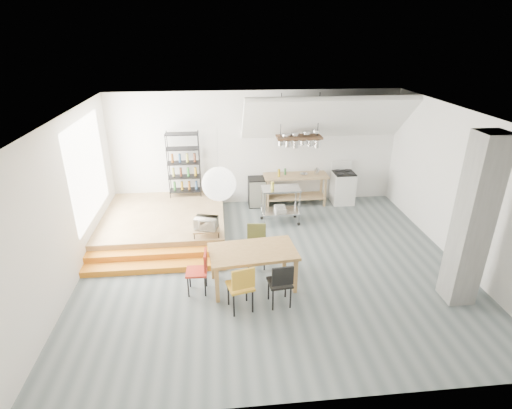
{
  "coord_description": "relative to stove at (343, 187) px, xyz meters",
  "views": [
    {
      "loc": [
        -1.1,
        -7.32,
        4.68
      ],
      "look_at": [
        -0.27,
        0.8,
        1.08
      ],
      "focal_mm": 28.0,
      "sensor_mm": 36.0,
      "label": 1
    }
  ],
  "objects": [
    {
      "name": "floor",
      "position": [
        -2.5,
        -3.16,
        -0.48
      ],
      "size": [
        8.0,
        8.0,
        0.0
      ],
      "primitive_type": "plane",
      "color": "#545F61",
      "rests_on": "ground"
    },
    {
      "name": "platform",
      "position": [
        -5.0,
        -1.16,
        -0.28
      ],
      "size": [
        3.0,
        3.0,
        0.4
      ],
      "primitive_type": "cube",
      "color": "olive",
      "rests_on": "ground"
    },
    {
      "name": "ceiling",
      "position": [
        -2.5,
        -3.16,
        2.72
      ],
      "size": [
        8.0,
        7.0,
        0.02
      ],
      "primitive_type": "cube",
      "color": "white",
      "rests_on": "wall_back"
    },
    {
      "name": "wall_back",
      "position": [
        -2.5,
        0.34,
        1.12
      ],
      "size": [
        8.0,
        0.04,
        3.2
      ],
      "primitive_type": "cube",
      "color": "silver",
      "rests_on": "ground"
    },
    {
      "name": "paper_lantern",
      "position": [
        -3.58,
        -3.92,
        1.72
      ],
      "size": [
        0.6,
        0.6,
        0.6
      ],
      "primitive_type": "sphere",
      "color": "white",
      "rests_on": "ceiling"
    },
    {
      "name": "chair_olive",
      "position": [
        -2.84,
        -3.09,
        0.07
      ],
      "size": [
        0.46,
        0.46,
        0.92
      ],
      "rotation": [
        0.0,
        0.0,
        -0.11
      ],
      "color": "brown",
      "rests_on": "ground"
    },
    {
      "name": "mini_fridge",
      "position": [
        -2.5,
        0.04,
        -0.07
      ],
      "size": [
        0.49,
        0.49,
        0.83
      ],
      "primitive_type": "cube",
      "color": "black",
      "rests_on": "ground"
    },
    {
      "name": "bowl",
      "position": [
        -1.18,
        -0.06,
        0.45
      ],
      "size": [
        0.22,
        0.22,
        0.05
      ],
      "primitive_type": "imported",
      "rotation": [
        0.0,
        0.0,
        0.08
      ],
      "color": "silver",
      "rests_on": "kitchen_counter"
    },
    {
      "name": "window_pane",
      "position": [
        -6.48,
        -1.66,
        1.32
      ],
      "size": [
        0.02,
        2.5,
        2.2
      ],
      "primitive_type": "cube",
      "color": "white",
      "rests_on": "wall_left"
    },
    {
      "name": "microwave",
      "position": [
        -3.9,
        -2.41,
        0.22
      ],
      "size": [
        0.57,
        0.46,
        0.27
      ],
      "primitive_type": "imported",
      "rotation": [
        0.0,
        0.0,
        -0.27
      ],
      "color": "beige",
      "rests_on": "microwave_shelf"
    },
    {
      "name": "chair_black",
      "position": [
        -2.55,
        -4.57,
        0.06
      ],
      "size": [
        0.45,
        0.45,
        0.9
      ],
      "rotation": [
        0.0,
        0.0,
        3.25
      ],
      "color": "black",
      "rests_on": "ground"
    },
    {
      "name": "chair_red",
      "position": [
        -4.0,
        -3.97,
        0.04
      ],
      "size": [
        0.42,
        0.42,
        0.87
      ],
      "rotation": [
        0.0,
        0.0,
        -1.61
      ],
      "color": "red",
      "rests_on": "ground"
    },
    {
      "name": "slope_ceiling",
      "position": [
        -0.7,
        -0.26,
        2.07
      ],
      "size": [
        4.4,
        1.44,
        1.32
      ],
      "primitive_type": "cube",
      "rotation": [
        -0.73,
        0.0,
        0.0
      ],
      "color": "white",
      "rests_on": "wall_back"
    },
    {
      "name": "chair_mustard",
      "position": [
        -3.26,
        -4.64,
        0.09
      ],
      "size": [
        0.53,
        0.53,
        0.95
      ],
      "rotation": [
        0.0,
        0.0,
        3.38
      ],
      "color": "gold",
      "rests_on": "ground"
    },
    {
      "name": "wire_shelving",
      "position": [
        -4.5,
        0.04,
        0.85
      ],
      "size": [
        0.88,
        0.38,
        1.8
      ],
      "color": "black",
      "rests_on": "platform"
    },
    {
      "name": "pot_rack",
      "position": [
        -1.37,
        -0.23,
        1.5
      ],
      "size": [
        1.2,
        0.5,
        1.43
      ],
      "color": "#3A2617",
      "rests_on": "ceiling"
    },
    {
      "name": "stove",
      "position": [
        0.0,
        0.0,
        0.0
      ],
      "size": [
        0.6,
        0.6,
        1.18
      ],
      "color": "white",
      "rests_on": "ground"
    },
    {
      "name": "concrete_column",
      "position": [
        0.8,
        -4.66,
        1.12
      ],
      "size": [
        0.5,
        0.5,
        3.2
      ],
      "primitive_type": "cube",
      "color": "slate",
      "rests_on": "ground"
    },
    {
      "name": "step_lower",
      "position": [
        -5.0,
        -3.11,
        -0.41
      ],
      "size": [
        3.0,
        0.35,
        0.13
      ],
      "primitive_type": "cube",
      "color": "orange",
      "rests_on": "ground"
    },
    {
      "name": "step_upper",
      "position": [
        -5.0,
        -2.76,
        -0.35
      ],
      "size": [
        3.0,
        0.35,
        0.27
      ],
      "primitive_type": "cube",
      "color": "orange",
      "rests_on": "ground"
    },
    {
      "name": "kitchen_counter",
      "position": [
        -1.4,
        -0.01,
        0.15
      ],
      "size": [
        1.8,
        0.6,
        0.91
      ],
      "color": "olive",
      "rests_on": "ground"
    },
    {
      "name": "microwave_shelf",
      "position": [
        -3.9,
        -2.41,
        0.07
      ],
      "size": [
        0.6,
        0.4,
        0.16
      ],
      "color": "olive",
      "rests_on": "platform"
    },
    {
      "name": "wall_left",
      "position": [
        -6.5,
        -3.16,
        1.12
      ],
      "size": [
        0.04,
        7.0,
        3.2
      ],
      "primitive_type": "cube",
      "color": "silver",
      "rests_on": "ground"
    },
    {
      "name": "dining_table",
      "position": [
        -2.98,
        -3.86,
        0.23
      ],
      "size": [
        1.75,
        1.1,
        0.79
      ],
      "rotation": [
        0.0,
        0.0,
        0.1
      ],
      "color": "olive",
      "rests_on": "ground"
    },
    {
      "name": "wall_right",
      "position": [
        1.5,
        -3.16,
        1.12
      ],
      "size": [
        0.04,
        7.0,
        3.2
      ],
      "primitive_type": "cube",
      "color": "silver",
      "rests_on": "ground"
    },
    {
      "name": "rolling_cart",
      "position": [
        -2.01,
        -1.13,
        0.15
      ],
      "size": [
        1.0,
        0.58,
        0.97
      ],
      "rotation": [
        0.0,
        0.0,
        0.02
      ],
      "color": "silver",
      "rests_on": "ground"
    }
  ]
}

